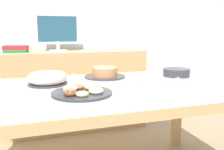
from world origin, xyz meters
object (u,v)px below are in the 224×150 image
at_px(book_stack, 16,49).
at_px(tealight_near_front, 178,79).
at_px(cake_golden_bundt, 48,78).
at_px(plate_stack, 176,72).
at_px(pastry_platter, 82,92).
at_px(cake_chocolate_round, 105,73).
at_px(tealight_left_edge, 183,85).
at_px(tealight_near_cakes, 138,85).
at_px(tealight_right_edge, 74,75).
at_px(computer_monitor, 58,33).

bearing_deg(book_stack, tealight_near_front, -44.92).
height_order(cake_golden_bundt, plate_stack, cake_golden_bundt).
xyz_separation_m(book_stack, pastry_platter, (0.41, -1.33, -0.16)).
height_order(cake_chocolate_round, tealight_near_front, cake_chocolate_round).
height_order(cake_golden_bundt, tealight_left_edge, cake_golden_bundt).
bearing_deg(tealight_near_front, book_stack, 135.08).
xyz_separation_m(cake_chocolate_round, tealight_left_edge, (0.40, -0.46, -0.02)).
height_order(book_stack, tealight_near_cakes, book_stack).
bearing_deg(cake_golden_bundt, tealight_near_front, -9.57).
bearing_deg(cake_chocolate_round, tealight_left_edge, -49.26).
bearing_deg(tealight_right_edge, pastry_platter, -95.15).
distance_m(plate_stack, tealight_near_front, 0.19).
height_order(pastry_platter, tealight_right_edge, pastry_platter).
height_order(tealight_right_edge, tealight_left_edge, same).
bearing_deg(book_stack, cake_golden_bundt, -76.41).
height_order(book_stack, cake_chocolate_round, book_stack).
relative_size(cake_golden_bundt, tealight_near_front, 6.57).
relative_size(computer_monitor, tealight_right_edge, 10.60).
height_order(plate_stack, tealight_right_edge, plate_stack).
xyz_separation_m(cake_chocolate_round, tealight_near_cakes, (0.12, -0.38, -0.02)).
height_order(computer_monitor, tealight_left_edge, computer_monitor).
xyz_separation_m(cake_golden_bundt, pastry_platter, (0.17, -0.33, -0.03)).
relative_size(cake_golden_bundt, plate_stack, 1.25).
height_order(cake_golden_bundt, tealight_right_edge, cake_golden_bundt).
distance_m(cake_golden_bundt, tealight_left_edge, 0.90).
bearing_deg(computer_monitor, tealight_near_front, -57.39).
height_order(book_stack, pastry_platter, book_stack).
bearing_deg(pastry_platter, tealight_near_front, 13.47).
bearing_deg(cake_chocolate_round, plate_stack, -12.77).
xyz_separation_m(cake_chocolate_round, tealight_right_edge, (-0.22, 0.11, -0.02)).
relative_size(tealight_right_edge, tealight_near_front, 1.00).
bearing_deg(cake_chocolate_round, cake_golden_bundt, -162.73).
height_order(cake_chocolate_round, tealight_right_edge, cake_chocolate_round).
relative_size(pastry_platter, tealight_near_cakes, 8.69).
bearing_deg(book_stack, pastry_platter, -72.91).
xyz_separation_m(computer_monitor, cake_golden_bundt, (-0.18, -0.99, -0.29)).
relative_size(pastry_platter, tealight_right_edge, 8.69).
height_order(cake_chocolate_round, cake_golden_bundt, cake_golden_bundt).
distance_m(plate_stack, tealight_near_cakes, 0.51).
xyz_separation_m(cake_golden_bundt, plate_stack, (1.00, 0.01, -0.01)).
height_order(pastry_platter, tealight_near_front, pastry_platter).
bearing_deg(cake_chocolate_round, pastry_platter, -120.33).
bearing_deg(cake_golden_bundt, book_stack, 103.59).
xyz_separation_m(book_stack, tealight_left_edge, (1.08, -1.32, -0.17)).
bearing_deg(cake_golden_bundt, plate_stack, 0.60).
bearing_deg(computer_monitor, book_stack, 179.81).
height_order(tealight_right_edge, tealight_near_front, same).
relative_size(computer_monitor, tealight_near_front, 10.60).
bearing_deg(cake_chocolate_round, tealight_right_edge, 154.26).
distance_m(tealight_near_cakes, tealight_near_front, 0.36).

